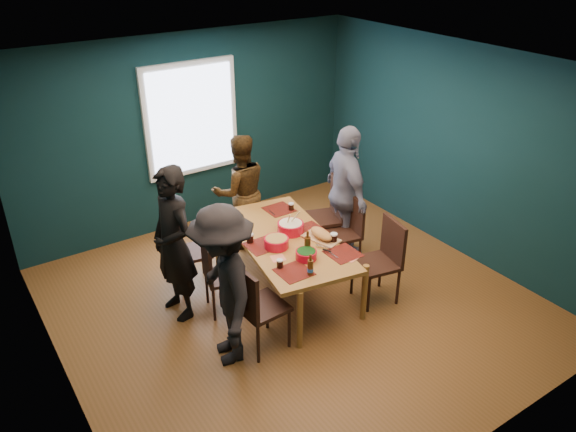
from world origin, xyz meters
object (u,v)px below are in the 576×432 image
dining_table (286,243)px  chair_right_far (329,211)px  bowl_salad (276,242)px  bowl_herbs (306,254)px  chair_left_mid (216,271)px  chair_left_far (183,248)px  chair_right_near (384,255)px  cutting_board (321,235)px  person_back (240,192)px  person_near_left (224,287)px  bowl_dumpling (291,227)px  chair_left_near (254,302)px  person_right (346,193)px  person_far_left (174,244)px  chair_right_mid (348,227)px

dining_table → chair_right_far: chair_right_far is taller
bowl_salad → bowl_herbs: size_ratio=1.20×
chair_left_mid → chair_left_far: bearing=112.8°
chair_right_near → cutting_board: chair_right_near is taller
person_back → person_near_left: person_near_left is taller
person_back → cutting_board: person_back is taller
bowl_dumpling → cutting_board: 0.38m
chair_left_near → chair_right_far: (1.82, 1.14, 0.02)m
person_right → bowl_dumpling: bearing=118.4°
chair_right_near → person_near_left: bearing=-172.3°
dining_table → cutting_board: bearing=-28.6°
person_far_left → person_right: size_ratio=1.00×
chair_right_far → person_near_left: 2.38m
dining_table → chair_right_mid: (1.00, 0.10, -0.14)m
chair_left_near → person_right: (1.95, 0.97, 0.30)m
chair_left_near → chair_right_mid: 1.97m
chair_right_mid → bowl_salad: 1.25m
chair_right_mid → bowl_herbs: size_ratio=3.98×
chair_left_near → bowl_herbs: chair_left_near is taller
bowl_dumpling → chair_left_mid: bearing=176.6°
bowl_dumpling → bowl_herbs: bowl_dumpling is taller
person_far_left → chair_left_far: bearing=141.2°
person_back → person_right: size_ratio=0.89×
chair_right_near → person_near_left: 2.00m
chair_left_mid → bowl_dumpling: bowl_dumpling is taller
person_right → bowl_salad: 1.40m
person_right → person_near_left: 2.41m
person_back → chair_right_near: bearing=123.4°
person_far_left → person_back: bearing=119.0°
person_far_left → chair_right_far: bearing=87.6°
person_back → dining_table: bearing=97.0°
chair_left_near → bowl_salad: 0.86m
chair_left_mid → bowl_salad: bearing=-7.5°
person_near_left → cutting_board: (1.42, 0.34, -0.05)m
chair_left_far → cutting_board: (1.25, -1.02, 0.26)m
chair_left_mid → cutting_board: size_ratio=1.64×
chair_left_near → chair_right_near: size_ratio=1.01×
chair_left_far → chair_right_far: 1.95m
chair_right_mid → person_back: size_ratio=0.58×
person_back → chair_left_near: bearing=77.0°
dining_table → chair_left_near: 1.05m
chair_left_mid → person_near_left: person_near_left is taller
chair_left_far → person_back: (1.07, 0.52, 0.24)m
chair_right_near → cutting_board: bearing=151.6°
chair_left_far → chair_right_near: size_ratio=0.94×
person_far_left → bowl_salad: (1.00, -0.46, -0.08)m
bowl_salad → person_near_left: bearing=-152.0°
chair_left_mid → person_back: size_ratio=0.58×
chair_right_near → person_back: 2.13m
person_right → person_back: bearing=60.8°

